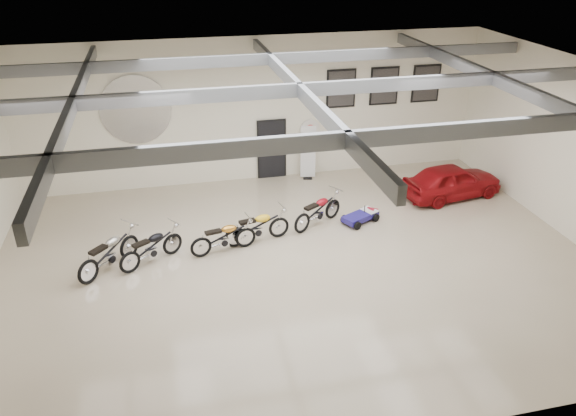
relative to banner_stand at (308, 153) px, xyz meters
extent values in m
cube|color=#BAA98E|center=(-1.72, -5.50, -0.97)|extent=(16.00, 12.00, 0.01)
cube|color=gray|center=(-1.72, -5.50, 4.03)|extent=(16.00, 12.00, 0.01)
cube|color=white|center=(-1.72, 0.50, 1.53)|extent=(16.00, 0.02, 5.00)
cube|color=black|center=(-1.22, 0.45, 0.08)|extent=(0.92, 0.08, 2.10)
imported|color=maroon|center=(4.28, -2.56, -0.39)|extent=(1.91, 3.58, 1.16)
camera|label=1|loc=(-4.88, -17.95, 7.14)|focal=35.00mm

